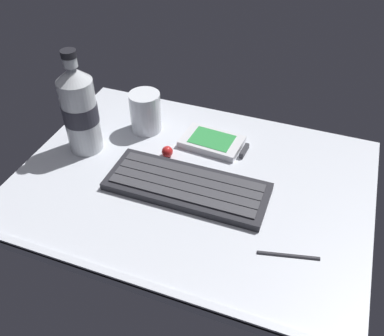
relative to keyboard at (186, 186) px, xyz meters
The scene contains 7 objects.
ground_plane 2.95cm from the keyboard, 86.14° to the left, with size 64.00×48.00×2.80cm.
keyboard is the anchor object (origin of this frame).
handheld_device 14.08cm from the keyboard, 86.67° to the left, with size 13.20×8.51×1.50cm.
juice_cup 20.72cm from the keyboard, 135.08° to the left, with size 6.40×6.40×8.50cm.
water_bottle 24.93cm from the keyboard, 168.85° to the left, with size 6.73×6.73×20.80cm.
trackball_mouse 10.21cm from the keyboard, 132.12° to the left, with size 2.20×2.20×2.20cm, color red.
stylus_pen 21.69cm from the keyboard, 22.83° to the right, with size 0.70×0.70×9.50cm, color #26262B.
Camera 1 is at (20.18, -54.35, 52.88)cm, focal length 39.96 mm.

